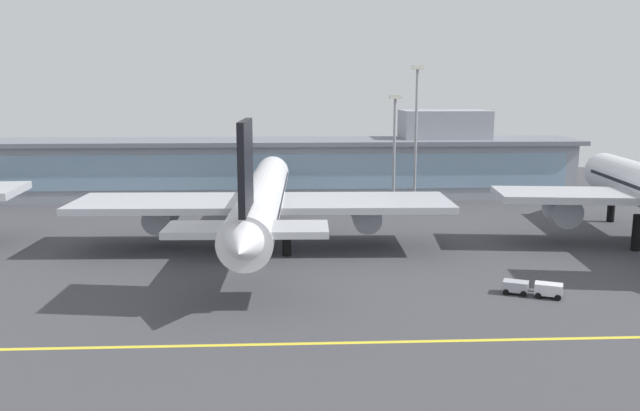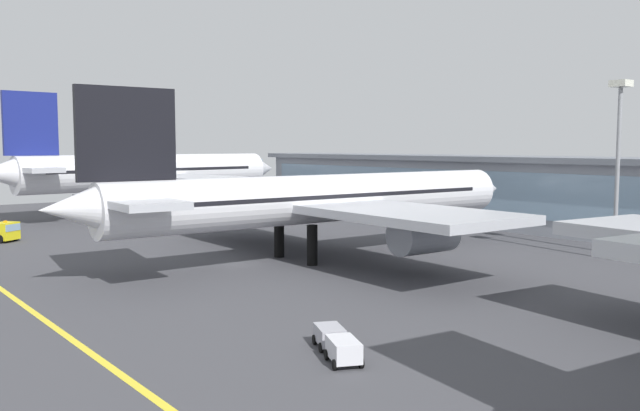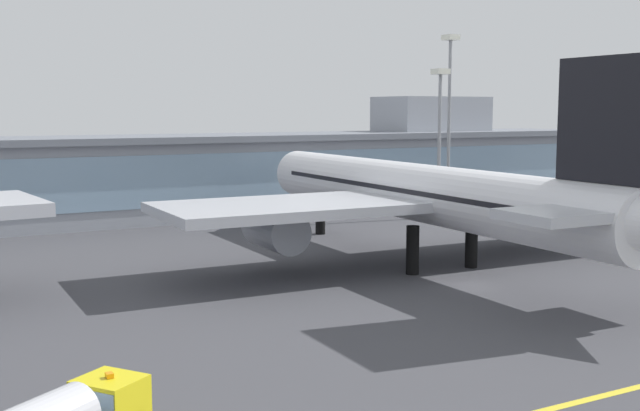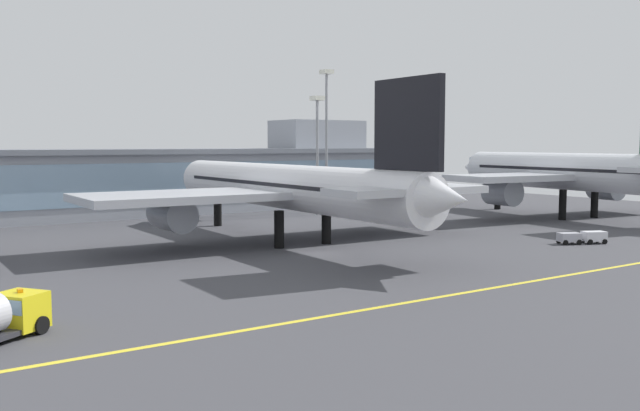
{
  "view_description": "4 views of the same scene",
  "coord_description": "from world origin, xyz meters",
  "views": [
    {
      "loc": [
        4.71,
        -71.69,
        20.39
      ],
      "look_at": [
        8.9,
        12.91,
        4.86
      ],
      "focal_mm": 36.84,
      "sensor_mm": 36.0,
      "label": 1
    },
    {
      "loc": [
        57.69,
        -34.8,
        12.17
      ],
      "look_at": [
        3.44,
        7.61,
        5.95
      ],
      "focal_mm": 37.26,
      "sensor_mm": 36.0,
      "label": 2
    },
    {
      "loc": [
        -40.48,
        -47.61,
        13.85
      ],
      "look_at": [
        -8.9,
        9.1,
        5.96
      ],
      "focal_mm": 44.33,
      "sensor_mm": 36.0,
      "label": 3
    },
    {
      "loc": [
        -41.12,
        -59.31,
        11.43
      ],
      "look_at": [
        5.28,
        8.16,
        4.2
      ],
      "focal_mm": 39.26,
      "sensor_mm": 36.0,
      "label": 4
    }
  ],
  "objects": [
    {
      "name": "ground_plane",
      "position": [
        0.0,
        0.0,
        0.0
      ],
      "size": [
        180.0,
        180.0,
        0.0
      ],
      "primitive_type": "plane",
      "color": "#424247"
    },
    {
      "name": "terminal_building",
      "position": [
        2.08,
        49.24,
        5.82
      ],
      "size": [
        116.99,
        14.0,
        15.8
      ],
      "color": "#9399A3",
      "rests_on": "ground"
    },
    {
      "name": "airliner_near_right",
      "position": [
        1.5,
        9.28,
        6.31
      ],
      "size": [
        47.43,
        58.37,
        17.33
      ],
      "rotation": [
        0.0,
        0.0,
        1.54
      ],
      "color": "black",
      "rests_on": "ground"
    },
    {
      "name": "apron_light_mast_west",
      "position": [
        21.88,
        33.08,
        12.85
      ],
      "size": [
        1.8,
        1.8,
        18.98
      ],
      "color": "gray",
      "rests_on": "ground"
    },
    {
      "name": "apron_light_mast_centre",
      "position": [
        25.98,
        36.36,
        15.46
      ],
      "size": [
        1.8,
        1.8,
        23.64
      ],
      "color": "gray",
      "rests_on": "ground"
    }
  ]
}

